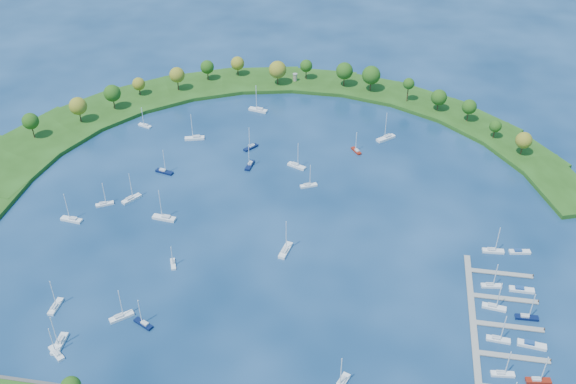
% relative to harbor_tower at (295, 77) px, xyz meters
% --- Properties ---
extents(ground, '(700.00, 700.00, 0.00)m').
position_rel_harbor_tower_xyz_m(ground, '(9.28, -115.36, -4.23)').
color(ground, '#07213F').
rests_on(ground, ground).
extents(breakwater, '(286.74, 247.64, 2.00)m').
position_rel_harbor_tower_xyz_m(breakwater, '(-37.05, -66.64, -3.24)').
color(breakwater, '#224512').
rests_on(breakwater, ground).
extents(breakwater_trees, '(238.33, 93.33, 14.41)m').
position_rel_harbor_tower_xyz_m(breakwater_trees, '(-6.68, -25.65, 6.27)').
color(breakwater_trees, '#382314').
rests_on(breakwater_trees, breakwater).
extents(harbor_tower, '(2.60, 2.60, 4.35)m').
position_rel_harbor_tower_xyz_m(harbor_tower, '(0.00, 0.00, 0.00)').
color(harbor_tower, gray).
rests_on(harbor_tower, breakwater).
extents(dock_system, '(24.28, 82.00, 1.60)m').
position_rel_harbor_tower_xyz_m(dock_system, '(94.58, -176.36, -3.88)').
color(dock_system, gray).
rests_on(dock_system, ground).
extents(moored_boat_0, '(6.45, 7.69, 11.63)m').
position_rel_harbor_tower_xyz_m(moored_boat_0, '(-10.05, -72.10, -3.34)').
color(moored_boat_0, '#09143A').
rests_on(moored_boat_0, ground).
extents(moored_boat_1, '(5.58, 6.82, 10.23)m').
position_rel_harbor_tower_xyz_m(moored_boat_1, '(39.85, -66.85, -3.37)').
color(moored_boat_1, maroon).
rests_on(moored_boat_1, ground).
extents(moored_boat_2, '(4.40, 9.88, 14.04)m').
position_rel_harbor_tower_xyz_m(moored_boat_2, '(18.86, -143.96, -3.26)').
color(moored_boat_2, white).
rests_on(moored_boat_2, ground).
extents(moored_boat_3, '(7.54, 5.50, 11.00)m').
position_rel_harbor_tower_xyz_m(moored_boat_3, '(-61.20, -126.74, -3.35)').
color(moored_boat_3, white).
rests_on(moored_boat_3, ground).
extents(moored_boat_4, '(7.49, 4.37, 10.63)m').
position_rel_harbor_tower_xyz_m(moored_boat_4, '(-67.21, -60.24, -3.36)').
color(moored_boat_4, white).
rests_on(moored_boat_4, ground).
extents(moored_boat_5, '(3.02, 9.30, 13.50)m').
position_rel_harbor_tower_xyz_m(moored_boat_5, '(-45.72, -201.56, -3.28)').
color(moored_boat_5, white).
rests_on(moored_boat_5, ground).
extents(moored_boat_6, '(2.39, 8.05, 11.78)m').
position_rel_harbor_tower_xyz_m(moored_boat_6, '(-54.56, -186.17, -3.33)').
color(moored_boat_6, white).
rests_on(moored_boat_6, ground).
extents(moored_boat_7, '(3.18, 8.41, 12.07)m').
position_rel_harbor_tower_xyz_m(moored_boat_7, '(-7.25, -87.49, -3.32)').
color(moored_boat_7, '#09143A').
rests_on(moored_boat_7, ground).
extents(moored_boat_8, '(9.91, 3.78, 14.22)m').
position_rel_harbor_tower_xyz_m(moored_boat_8, '(-33.29, -132.04, -3.25)').
color(moored_boat_8, white).
rests_on(moored_boat_8, ground).
extents(moored_boat_9, '(5.45, 9.08, 12.91)m').
position_rel_harbor_tower_xyz_m(moored_boat_9, '(45.97, -202.55, -3.30)').
color(moored_boat_9, white).
rests_on(moored_boat_9, ground).
extents(moored_boat_10, '(7.26, 6.41, 11.16)m').
position_rel_harbor_tower_xyz_m(moored_boat_10, '(-45.00, -205.40, -3.35)').
color(moored_boat_10, white).
rests_on(moored_boat_10, ground).
extents(moored_boat_11, '(3.92, 6.41, 9.12)m').
position_rel_harbor_tower_xyz_m(moored_boat_11, '(-21.26, -158.23, -3.39)').
color(moored_boat_11, white).
rests_on(moored_boat_11, ground).
extents(moored_boat_12, '(9.22, 3.61, 13.20)m').
position_rel_harbor_tower_xyz_m(moored_boat_12, '(-70.18, -139.20, -3.29)').
color(moored_boat_12, white).
rests_on(moored_boat_12, ground).
extents(moored_boat_13, '(7.83, 7.27, 12.29)m').
position_rel_harbor_tower_xyz_m(moored_boat_13, '(-30.36, -187.04, -3.32)').
color(moored_boat_13, white).
rests_on(moored_boat_13, ground).
extents(moored_boat_14, '(10.28, 4.98, 14.56)m').
position_rel_harbor_tower_xyz_m(moored_boat_14, '(-14.08, -34.88, -3.24)').
color(moored_boat_14, white).
rests_on(moored_boat_14, ground).
extents(moored_boat_15, '(7.64, 5.31, 11.04)m').
position_rel_harbor_tower_xyz_m(moored_boat_15, '(-21.89, -188.77, -3.35)').
color(moored_boat_15, '#09143A').
rests_on(moored_boat_15, ground).
extents(moored_boat_16, '(7.67, 5.08, 11.00)m').
position_rel_harbor_tower_xyz_m(moored_boat_16, '(21.53, -99.20, -3.35)').
color(moored_boat_16, white).
rests_on(moored_boat_16, ground).
extents(moored_boat_17, '(7.06, 8.71, 13.02)m').
position_rel_harbor_tower_xyz_m(moored_boat_17, '(-51.35, -121.49, -3.29)').
color(moored_boat_17, white).
rests_on(moored_boat_17, ground).
extents(moored_boat_18, '(9.35, 8.83, 14.78)m').
position_rel_harbor_tower_xyz_m(moored_boat_18, '(53.30, -53.00, -3.23)').
color(moored_boat_18, white).
rests_on(moored_boat_18, ground).
extents(moored_boat_19, '(9.86, 5.18, 13.96)m').
position_rel_harbor_tower_xyz_m(moored_boat_19, '(-38.86, -68.22, -3.26)').
color(moored_boat_19, white).
rests_on(moored_boat_19, ground).
extents(moored_boat_20, '(8.58, 4.20, 12.16)m').
position_rel_harbor_tower_xyz_m(moored_boat_20, '(-44.21, -99.05, -3.32)').
color(moored_boat_20, '#09143A').
rests_on(moored_boat_20, ground).
extents(moored_boat_21, '(9.05, 5.78, 12.94)m').
position_rel_harbor_tower_xyz_m(moored_boat_21, '(13.94, -84.69, -3.30)').
color(moored_boat_21, white).
rests_on(moored_boat_21, ground).
extents(docked_boat_2, '(7.44, 2.74, 10.70)m').
position_rel_harbor_tower_xyz_m(docked_boat_2, '(94.82, -190.62, -3.36)').
color(docked_boat_2, white).
rests_on(docked_boat_2, ground).
extents(docked_boat_3, '(7.88, 3.13, 11.27)m').
position_rel_harbor_tower_xyz_m(docked_boat_3, '(105.31, -191.42, -3.34)').
color(docked_boat_3, maroon).
rests_on(docked_boat_3, ground).
extents(docked_boat_4, '(7.84, 2.76, 11.30)m').
position_rel_harbor_tower_xyz_m(docked_boat_4, '(94.81, -176.45, -3.34)').
color(docked_boat_4, white).
rests_on(docked_boat_4, ground).
extents(docked_boat_5, '(9.34, 3.60, 1.86)m').
position_rel_harbor_tower_xyz_m(docked_boat_5, '(105.25, -177.07, -3.55)').
color(docked_boat_5, white).
rests_on(docked_boat_5, ground).
extents(docked_boat_6, '(8.38, 3.39, 11.97)m').
position_rel_harbor_tower_xyz_m(docked_boat_6, '(94.80, -161.70, -3.33)').
color(docked_boat_6, white).
rests_on(docked_boat_6, ground).
extents(docked_boat_7, '(7.81, 2.41, 11.38)m').
position_rel_harbor_tower_xyz_m(docked_boat_7, '(105.31, -164.79, -3.34)').
color(docked_boat_7, '#09143A').
rests_on(docked_boat_7, ground).
extents(docked_boat_8, '(7.45, 2.95, 10.66)m').
position_rel_harbor_tower_xyz_m(docked_boat_8, '(94.82, -150.84, -3.36)').
color(docked_boat_8, white).
rests_on(docked_boat_8, ground).
extents(docked_boat_9, '(8.67, 2.44, 1.77)m').
position_rel_harbor_tower_xyz_m(docked_boat_9, '(105.25, -151.25, -3.58)').
color(docked_boat_9, white).
rests_on(docked_boat_9, ground).
extents(docked_boat_10, '(8.23, 2.77, 11.91)m').
position_rel_harbor_tower_xyz_m(docked_boat_10, '(97.20, -131.14, -3.33)').
color(docked_boat_10, white).
rests_on(docked_boat_10, ground).
extents(docked_boat_11, '(8.26, 3.47, 1.63)m').
position_rel_harbor_tower_xyz_m(docked_boat_11, '(107.16, -129.99, -3.63)').
color(docked_boat_11, white).
rests_on(docked_boat_11, ground).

